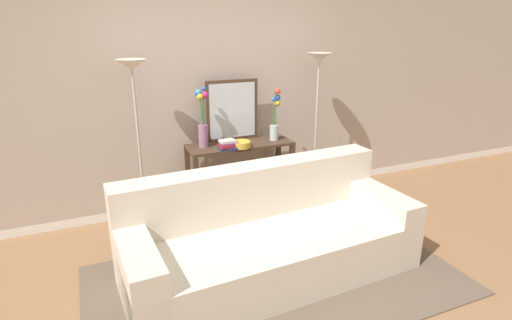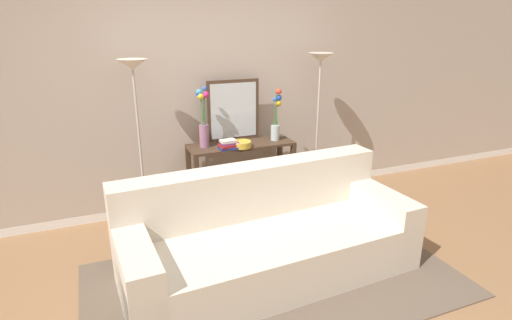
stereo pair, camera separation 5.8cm
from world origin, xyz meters
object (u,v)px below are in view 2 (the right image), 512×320
object	(u,v)px
vase_tall_flowers	(203,121)
vase_short_flowers	(276,120)
floor_lamp_left	(136,99)
book_row_under_console	(221,208)
book_stack	(229,145)
console_table	(241,165)
wall_mirror	(233,110)
fruit_bowl	(242,144)
floor_lamp_right	(319,87)
couch	(267,239)

from	to	relation	value
vase_tall_flowers	vase_short_flowers	bearing A→B (deg)	-2.82
floor_lamp_left	book_row_under_console	xyz separation A→B (m)	(0.82, 0.05, -1.30)
book_stack	console_table	bearing A→B (deg)	34.71
book_stack	vase_tall_flowers	bearing A→B (deg)	145.86
wall_mirror	book_row_under_console	size ratio (longest dim) A/B	1.46
fruit_bowl	book_stack	size ratio (longest dim) A/B	0.93
floor_lamp_right	vase_tall_flowers	xyz separation A→B (m)	(-1.33, 0.08, -0.29)
book_stack	fruit_bowl	bearing A→B (deg)	-1.62
floor_lamp_right	wall_mirror	xyz separation A→B (m)	(-0.94, 0.22, -0.24)
couch	floor_lamp_right	world-z (taller)	floor_lamp_right
console_table	vase_tall_flowers	world-z (taller)	vase_tall_flowers
console_table	floor_lamp_left	world-z (taller)	floor_lamp_left
wall_mirror	book_row_under_console	distance (m)	1.10
floor_lamp_right	book_stack	world-z (taller)	floor_lamp_right
wall_mirror	vase_short_flowers	world-z (taller)	wall_mirror
vase_short_flowers	fruit_bowl	size ratio (longest dim) A/B	2.82
couch	book_stack	size ratio (longest dim) A/B	11.13
vase_tall_flowers	book_row_under_console	world-z (taller)	vase_tall_flowers
floor_lamp_right	vase_short_flowers	xyz separation A→B (m)	(-0.51, 0.04, -0.34)
vase_tall_flowers	book_stack	size ratio (longest dim) A/B	2.88
book_stack	book_row_under_console	size ratio (longest dim) A/B	0.48
console_table	wall_mirror	distance (m)	0.60
console_table	book_stack	distance (m)	0.36
wall_mirror	vase_short_flowers	xyz separation A→B (m)	(0.44, -0.18, -0.10)
couch	vase_short_flowers	world-z (taller)	vase_short_flowers
book_stack	couch	bearing A→B (deg)	-92.49
floor_lamp_left	fruit_bowl	distance (m)	1.17
console_table	vase_tall_flowers	distance (m)	0.66
couch	floor_lamp_left	distance (m)	1.79
wall_mirror	fruit_bowl	xyz separation A→B (m)	(-0.02, -0.30, -0.30)
vase_tall_flowers	book_row_under_console	bearing A→B (deg)	-9.72
couch	book_row_under_console	world-z (taller)	couch
floor_lamp_right	book_stack	size ratio (longest dim) A/B	7.78
vase_tall_flowers	book_stack	distance (m)	0.36
vase_short_flowers	fruit_bowl	world-z (taller)	vase_short_flowers
console_table	floor_lamp_right	size ratio (longest dim) A/B	0.67
vase_tall_flowers	fruit_bowl	bearing A→B (deg)	-23.06
vase_short_flowers	book_stack	size ratio (longest dim) A/B	2.62
vase_tall_flowers	vase_short_flowers	xyz separation A→B (m)	(0.82, -0.04, -0.05)
vase_short_flowers	wall_mirror	bearing A→B (deg)	157.43
vase_tall_flowers	vase_short_flowers	distance (m)	0.82
floor_lamp_right	book_stack	bearing A→B (deg)	-176.28
console_table	floor_lamp_right	distance (m)	1.23
floor_lamp_right	book_row_under_console	size ratio (longest dim) A/B	3.75
book_stack	book_row_under_console	bearing A→B (deg)	118.59
couch	vase_tall_flowers	size ratio (longest dim) A/B	3.87
vase_tall_flowers	book_stack	bearing A→B (deg)	-34.14
floor_lamp_right	fruit_bowl	bearing A→B (deg)	-175.49
floor_lamp_left	book_stack	bearing A→B (deg)	-4.58
floor_lamp_left	vase_short_flowers	size ratio (longest dim) A/B	2.97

